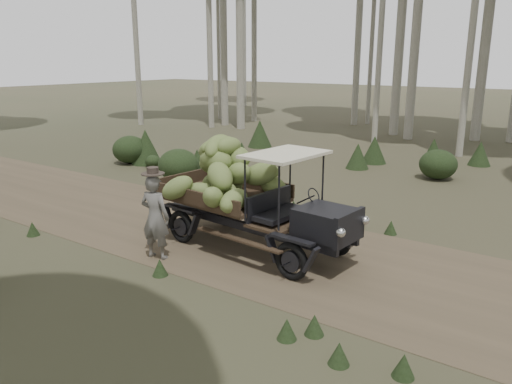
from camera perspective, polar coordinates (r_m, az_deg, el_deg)
ground at (r=10.07m, az=-0.45°, el=-5.90°), size 120.00×120.00×0.00m
dirt_track at (r=10.07m, az=-0.45°, el=-5.88°), size 70.00×4.00×0.01m
banana_truck at (r=9.68m, az=-1.89°, el=0.98°), size 4.46×2.22×2.20m
farmer at (r=9.28m, az=-11.45°, el=-2.70°), size 0.64×0.49×1.73m
undergrowth at (r=10.85m, az=-6.25°, el=-1.59°), size 23.88×24.21×1.38m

